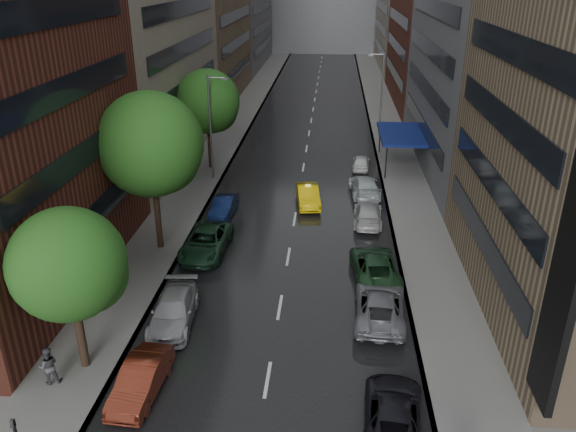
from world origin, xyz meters
name	(u,v)px	position (x,y,z in m)	size (l,w,h in m)	color
road	(311,124)	(0.00, 50.00, 0.01)	(14.00, 140.00, 0.01)	black
sidewalk_left	(237,122)	(-9.00, 50.00, 0.07)	(4.00, 140.00, 0.15)	gray
sidewalk_right	(386,125)	(9.00, 50.00, 0.07)	(4.00, 140.00, 0.15)	gray
tree_near	(68,264)	(-8.60, 4.20, 5.49)	(5.04, 5.04, 8.02)	#382619
tree_mid	(150,144)	(-8.60, 16.48, 7.21)	(6.60, 6.60, 10.53)	#382619
tree_far	(208,102)	(-8.60, 32.99, 6.29)	(5.77, 5.77, 9.19)	#382619
taxi	(308,196)	(0.85, 24.90, 0.77)	(1.63, 4.68, 1.54)	yellow
parked_cars_left	(193,270)	(-5.40, 12.40, 0.76)	(2.91, 24.12, 1.61)	maroon
parked_cars_right	(373,251)	(5.40, 15.77, 0.76)	(3.07, 37.11, 1.59)	black
ped_black_umbrella	(47,360)	(-9.62, 2.88, 1.38)	(1.10, 1.01, 2.09)	#454649
street_lamp_left	(211,126)	(-7.72, 30.00, 4.89)	(1.74, 0.22, 9.00)	gray
street_lamp_right	(381,93)	(7.72, 45.00, 4.89)	(1.74, 0.22, 9.00)	gray
awning	(401,134)	(8.98, 35.00, 3.13)	(4.00, 8.00, 3.12)	navy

